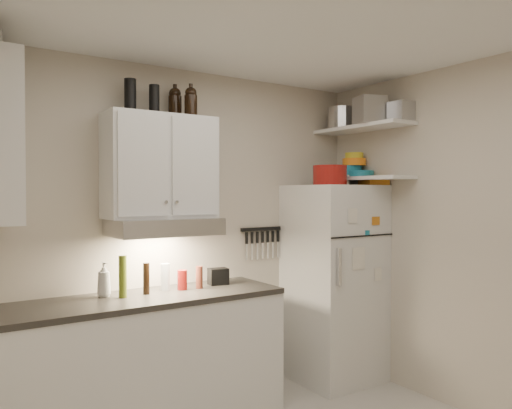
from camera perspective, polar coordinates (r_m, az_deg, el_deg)
ceiling at (r=2.89m, az=6.26°, el=21.09°), size 3.20×3.00×0.02m
back_wall at (r=4.01m, az=-7.87°, el=-3.45°), size 3.20×0.02×2.60m
right_wall at (r=3.97m, az=24.33°, el=-3.61°), size 0.02×3.00×2.60m
base_cabinet at (r=3.69m, az=-13.67°, el=-17.57°), size 2.10×0.60×0.88m
countertop at (r=3.57m, az=-13.71°, el=-10.57°), size 2.10×0.62×0.04m
upper_cabinet at (r=3.71m, az=-10.88°, el=4.26°), size 0.80×0.33×0.75m
range_hood at (r=3.66m, az=-10.45°, el=-2.51°), size 0.76×0.46×0.12m
fridge at (r=4.48m, az=8.90°, el=-8.75°), size 0.70×0.68×1.70m
shelf_hi at (r=4.49m, az=12.04°, el=8.54°), size 0.30×0.95×0.03m
shelf_lo at (r=4.46m, az=12.01°, el=2.93°), size 0.30×0.95×0.03m
knife_strip at (r=4.34m, az=0.63°, el=-2.81°), size 0.42×0.02×0.03m
dutch_oven at (r=4.27m, az=8.43°, el=3.32°), size 0.35×0.35×0.17m
book_stack at (r=4.47m, az=13.29°, el=2.65°), size 0.25×0.28×0.08m
spice_jar at (r=4.43m, az=10.26°, el=2.76°), size 0.07×0.07×0.09m
stock_pot at (r=4.66m, az=9.88°, el=9.67°), size 0.33×0.33×0.19m
tin_a at (r=4.38m, az=12.87°, el=10.44°), size 0.28×0.26×0.23m
tin_b at (r=4.32m, az=16.28°, el=10.12°), size 0.17×0.17×0.17m
bowl_teal at (r=4.62m, az=10.36°, el=3.72°), size 0.26×0.26×0.11m
bowl_orange at (r=4.60m, az=11.15°, el=4.78°), size 0.21×0.21×0.06m
bowl_yellow at (r=4.60m, az=11.15°, el=5.50°), size 0.16×0.16×0.05m
plates at (r=4.55m, az=11.88°, el=3.45°), size 0.28×0.28×0.06m
growler_a at (r=3.90m, az=-9.24°, el=11.43°), size 0.11×0.11×0.24m
growler_b at (r=3.81m, az=-7.45°, el=11.60°), size 0.12×0.12×0.22m
thermos_a at (r=3.77m, az=-11.55°, el=11.62°), size 0.09×0.09×0.22m
thermos_b at (r=3.72m, az=-14.18°, el=11.93°), size 0.10×0.10×0.24m
soap_bottle at (r=3.61m, az=-16.99°, el=-7.98°), size 0.11×0.11×0.26m
pepper_mill at (r=3.78m, az=-6.50°, el=-8.27°), size 0.07×0.07×0.17m
oil_bottle at (r=3.54m, az=-14.98°, el=-7.96°), size 0.06×0.06×0.29m
vinegar_bottle at (r=3.63m, az=-12.43°, el=-8.26°), size 0.06×0.06×0.22m
clear_bottle at (r=3.75m, az=-10.34°, el=-8.15°), size 0.08×0.08×0.20m
red_jar at (r=3.75m, az=-8.42°, el=-8.52°), size 0.09×0.09×0.15m
caddy at (r=3.93m, az=-4.34°, el=-8.19°), size 0.16×0.13×0.13m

